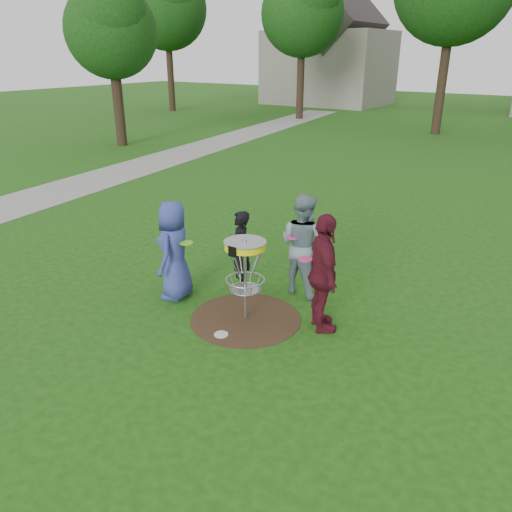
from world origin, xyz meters
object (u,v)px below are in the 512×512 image
Objects in this scene: player_grey at (303,245)px; player_maroon at (323,274)px; disc_golf_basket at (245,261)px; player_black at (240,252)px; player_blue at (175,250)px.

player_grey is 0.97× the size of player_maroon.
player_maroon is at bearing 19.89° from disc_golf_basket.
disc_golf_basket is (0.70, -0.83, 0.28)m from player_black.
disc_golf_basket is at bearing 72.53° from player_blue.
player_maroon reaches higher than disc_golf_basket.
player_maroon is at bearing 44.57° from player_black.
player_black is 1.90m from player_maroon.
disc_golf_basket is at bearing 7.48° from player_black.
player_black is (0.77, 0.85, -0.13)m from player_blue.
player_grey is 1.31× the size of disc_golf_basket.
player_grey reaches higher than player_black.
player_maroon is (1.84, -0.42, 0.19)m from player_black.
player_black is 0.82× the size of player_grey.
player_blue is 1.17× the size of player_black.
player_grey reaches higher than disc_golf_basket.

